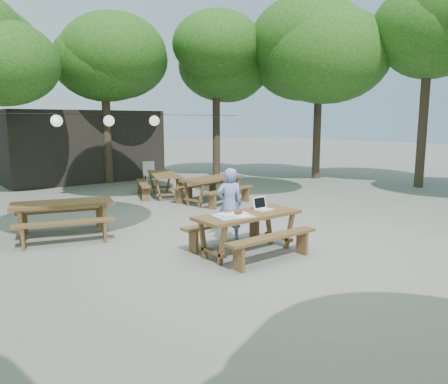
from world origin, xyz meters
TOP-DOWN VIEW (x-y plane):
  - ground at (0.00, 0.00)m, footprint 80.00×80.00m
  - pavilion at (0.50, 10.50)m, footprint 6.00×3.00m
  - main_picnic_table at (-0.75, -1.25)m, footprint 2.00×1.58m
  - picnic_table_nw at (-3.04, 1.94)m, footprint 2.26×2.05m
  - picnic_table_ne at (1.72, 3.17)m, footprint 2.19×1.95m
  - picnic_table_far_e at (1.14, 5.02)m, footprint 2.17×2.35m
  - woman at (-0.48, -0.37)m, footprint 0.64×0.55m
  - plastic_chair at (1.89, 7.30)m, footprint 0.52×0.52m
  - laptop at (-0.33, -1.17)m, footprint 0.35×0.28m
  - tabletop_clutter at (-1.07, -1.24)m, footprint 0.75×0.67m
  - paper_lanterns at (-0.19, 6.00)m, footprint 9.00×0.34m

SIDE VIEW (x-z plane):
  - ground at x=0.00m, z-range 0.00..0.00m
  - plastic_chair at x=1.89m, z-range -0.19..0.71m
  - main_picnic_table at x=-0.75m, z-range 0.01..0.76m
  - picnic_table_nw at x=-3.04m, z-range 0.01..0.76m
  - picnic_table_ne at x=1.72m, z-range 0.01..0.76m
  - picnic_table_far_e at x=1.14m, z-range 0.01..0.76m
  - woman at x=-0.48m, z-range 0.00..1.48m
  - tabletop_clutter at x=-1.07m, z-range 0.72..0.80m
  - laptop at x=-0.33m, z-range 0.69..0.93m
  - pavilion at x=0.50m, z-range 0.00..2.80m
  - paper_lanterns at x=-0.19m, z-range 2.21..2.59m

